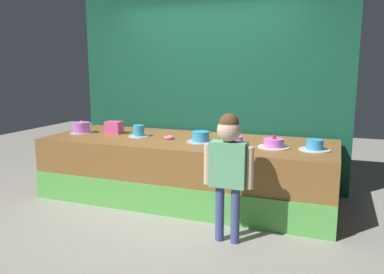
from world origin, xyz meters
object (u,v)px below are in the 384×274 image
Objects in this scene: cake_center_left at (201,137)px; cake_far_right at (315,146)px; child_figure at (228,160)px; donut at (169,137)px; cake_far_left at (82,128)px; cake_left at (139,132)px; cake_right at (274,143)px; cake_center_right at (236,141)px; pink_box at (114,127)px.

cake_far_right is (1.29, 0.00, -0.01)m from cake_center_left.
child_figure is 3.68× the size of cake_center_left.
cake_far_left is at bearing -179.83° from donut.
cake_left reaches higher than cake_right.
cake_center_right is (2.16, -0.02, -0.03)m from cake_far_left.
cake_right is (1.73, -0.08, -0.02)m from cake_left.
cake_far_left reaches higher than cake_right.
cake_far_right is at bearing -1.25° from cake_center_right.
donut is 0.43× the size of cake_center_right.
cake_far_right reaches higher than donut.
cake_left is 0.89× the size of cake_center_right.
cake_far_left reaches higher than cake_far_right.
cake_center_right is (-0.17, 0.94, 0.00)m from child_figure.
pink_box is at bearing 175.38° from cake_right.
pink_box is 0.63× the size of cake_center_left.
cake_left is (-1.46, 0.98, 0.03)m from child_figure.
cake_center_left is at bearing 123.00° from child_figure.
cake_center_left is at bearing -7.01° from pink_box.
child_figure is at bearing -127.11° from cake_far_right.
cake_right reaches higher than cake_far_right.
cake_far_right is at bearing 52.89° from child_figure.
cake_center_right reaches higher than cake_far_right.
cake_left is (0.43, -0.10, -0.02)m from pink_box.
cake_left reaches higher than cake_center_left.
cake_right is (0.27, 0.91, 0.01)m from child_figure.
cake_center_right is (1.73, -0.14, -0.05)m from pink_box.
cake_left is (-0.43, 0.02, 0.04)m from donut.
pink_box is 0.44m from cake_left.
cake_center_right is 0.86m from cake_far_right.
cake_right is (0.43, -0.03, 0.01)m from cake_center_right.
cake_far_left is (-2.32, 0.96, 0.03)m from child_figure.
cake_far_left is 1.17× the size of cake_left.
cake_far_left is 3.02m from cake_far_right.
cake_left is 0.87m from cake_center_left.
cake_center_left reaches higher than donut.
cake_far_right is (1.73, -0.04, 0.03)m from donut.
cake_right is at bearing -4.62° from pink_box.
cake_center_left is 0.95× the size of cake_right.
cake_far_left is 1.73m from cake_center_left.
cake_far_right is at bearing 2.13° from cake_right.
pink_box reaches higher than cake_left.
cake_right is (2.59, -0.05, -0.02)m from cake_far_left.
pink_box is 0.78× the size of cake_left.
cake_right is at bearing -2.49° from cake_left.
cake_center_left is (-0.60, 0.92, 0.02)m from child_figure.
cake_far_right is (0.43, 0.02, 0.00)m from cake_right.
child_figure reaches higher than donut.
donut is 1.73m from cake_far_right.
cake_center_left is at bearing -1.21° from cake_far_left.
cake_right is at bearing -1.00° from cake_center_left.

